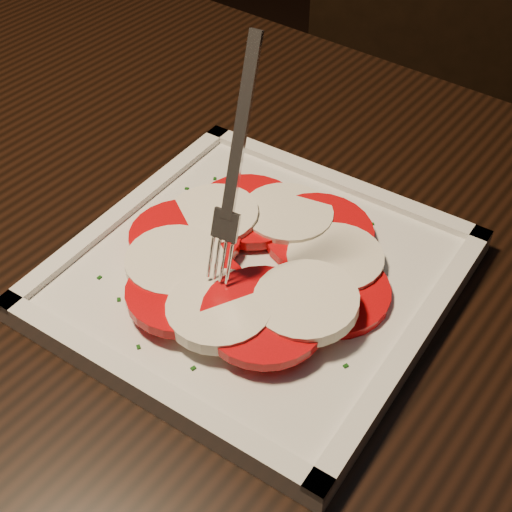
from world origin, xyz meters
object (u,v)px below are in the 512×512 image
object	(u,v)px
chair	(428,96)
fork	(241,157)
plate	(256,277)
table	(155,335)

from	to	relation	value
chair	fork	xyz separation A→B (m)	(0.08, -0.69, 0.34)
plate	chair	bearing A→B (deg)	97.61
plate	fork	xyz separation A→B (m)	(-0.01, -0.00, 0.11)
table	fork	xyz separation A→B (m)	(0.09, 0.02, 0.22)
plate	fork	bearing A→B (deg)	-152.89
chair	fork	bearing A→B (deg)	-104.18
table	chair	world-z (taller)	chair
fork	plate	bearing A→B (deg)	23.27
plate	fork	distance (m)	0.11
table	chair	distance (m)	0.72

